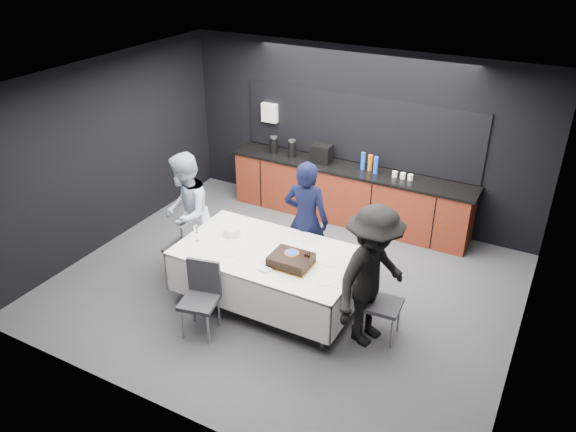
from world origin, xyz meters
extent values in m
plane|color=#434448|center=(0.00, 0.00, 0.00)|extent=(6.00, 6.00, 0.00)
cube|color=white|center=(0.00, 0.00, 2.80)|extent=(6.00, 5.00, 0.04)
cube|color=black|center=(0.00, 2.50, 1.40)|extent=(6.00, 0.04, 2.80)
cube|color=black|center=(0.00, -2.50, 1.40)|extent=(6.00, 0.04, 2.80)
cube|color=black|center=(-3.00, 0.00, 1.40)|extent=(0.04, 5.00, 2.80)
cube|color=black|center=(3.00, 0.00, 1.40)|extent=(0.04, 5.00, 2.80)
cube|color=#621F0F|center=(0.00, 2.20, 0.45)|extent=(4.00, 0.60, 0.90)
cube|color=black|center=(0.00, 2.20, 0.92)|extent=(4.10, 0.64, 0.04)
cube|color=black|center=(0.00, 2.48, 1.50)|extent=(4.00, 0.03, 1.10)
cube|color=white|center=(-1.60, 2.43, 1.55)|extent=(0.28, 0.12, 0.32)
cylinder|color=black|center=(-1.40, 2.20, 1.07)|extent=(0.14, 0.14, 0.26)
cylinder|color=black|center=(-1.05, 2.20, 1.07)|extent=(0.14, 0.14, 0.26)
cube|color=black|center=(-0.50, 2.20, 1.09)|extent=(0.32, 0.24, 0.30)
cylinder|color=blue|center=(0.20, 2.25, 1.08)|extent=(0.07, 0.07, 0.28)
cylinder|color=orange|center=(0.32, 2.25, 1.07)|extent=(0.07, 0.07, 0.26)
cylinder|color=blue|center=(0.44, 2.18, 1.08)|extent=(0.07, 0.07, 0.28)
cylinder|color=white|center=(0.75, 2.20, 0.98)|extent=(0.08, 0.08, 0.09)
cylinder|color=white|center=(0.88, 2.20, 0.98)|extent=(0.08, 0.08, 0.09)
cylinder|color=white|center=(1.00, 2.20, 0.98)|extent=(0.08, 0.08, 0.09)
cylinder|color=#99999E|center=(-1.40, 2.20, 1.21)|extent=(0.12, 0.12, 0.03)
cylinder|color=#99999E|center=(-1.05, 2.20, 1.21)|extent=(0.12, 0.12, 0.03)
cylinder|color=#99999E|center=(-1.00, -0.90, 0.38)|extent=(0.06, 0.06, 0.75)
cylinder|color=#99999E|center=(-1.00, 0.10, 0.38)|extent=(0.06, 0.06, 0.75)
cylinder|color=#99999E|center=(1.00, -0.90, 0.38)|extent=(0.06, 0.06, 0.75)
cylinder|color=#99999E|center=(1.00, 0.10, 0.38)|extent=(0.06, 0.06, 0.75)
cube|color=white|center=(0.00, -0.40, 0.76)|extent=(2.32, 1.32, 0.04)
cube|color=white|center=(0.00, -1.05, 0.49)|extent=(2.32, 0.02, 0.55)
cube|color=white|center=(0.00, 0.25, 0.49)|extent=(2.32, 0.02, 0.55)
cube|color=white|center=(-1.15, -0.40, 0.49)|extent=(0.02, 1.32, 0.55)
cube|color=white|center=(1.15, -0.40, 0.49)|extent=(0.02, 1.32, 0.55)
cube|color=#EEB246|center=(0.39, -0.54, 0.79)|extent=(0.53, 0.43, 0.01)
cube|color=black|center=(0.39, -0.54, 0.85)|extent=(0.49, 0.39, 0.11)
cube|color=black|center=(0.39, -0.54, 0.91)|extent=(0.49, 0.39, 0.01)
cylinder|color=orange|center=(0.37, -0.48, 0.91)|extent=(0.18, 0.18, 0.00)
cylinder|color=blue|center=(0.37, -0.48, 0.92)|extent=(0.15, 0.15, 0.01)
sphere|color=black|center=(0.57, -0.42, 0.93)|extent=(0.04, 0.04, 0.04)
sphere|color=black|center=(0.59, -0.46, 0.93)|extent=(0.04, 0.04, 0.04)
sphere|color=black|center=(0.55, -0.46, 0.93)|extent=(0.04, 0.04, 0.04)
cylinder|color=white|center=(-0.64, -0.27, 0.83)|extent=(0.22, 0.22, 0.10)
cylinder|color=white|center=(-0.41, -0.67, 0.78)|extent=(0.22, 0.22, 0.01)
cylinder|color=white|center=(0.78, -0.28, 0.78)|extent=(0.21, 0.21, 0.01)
cylinder|color=white|center=(0.89, -0.67, 0.78)|extent=(0.20, 0.20, 0.01)
cylinder|color=white|center=(-0.07, -0.05, 0.78)|extent=(0.22, 0.22, 0.01)
cube|color=white|center=(0.16, -0.80, 0.79)|extent=(0.18, 0.12, 0.03)
cylinder|color=white|center=(-0.96, -0.62, 0.78)|extent=(0.06, 0.06, 0.00)
cylinder|color=white|center=(-0.96, -0.62, 0.84)|extent=(0.01, 0.01, 0.12)
cylinder|color=white|center=(-0.96, -0.62, 0.95)|extent=(0.05, 0.05, 0.10)
cube|color=#2E2E33|center=(-1.37, -0.43, 0.45)|extent=(0.42, 0.42, 0.05)
cube|color=#2E2E33|center=(-1.18, -0.43, 0.70)|extent=(0.04, 0.42, 0.45)
cylinder|color=#99999E|center=(-1.54, -0.26, 0.22)|extent=(0.03, 0.03, 0.44)
cylinder|color=#99999E|center=(-1.54, -0.60, 0.22)|extent=(0.03, 0.03, 0.44)
cylinder|color=#99999E|center=(-1.20, -0.26, 0.22)|extent=(0.03, 0.03, 0.44)
cylinder|color=#99999E|center=(-1.20, -0.60, 0.22)|extent=(0.03, 0.03, 0.44)
cube|color=#2E2E33|center=(1.52, -0.35, 0.45)|extent=(0.45, 0.45, 0.05)
cube|color=#2E2E33|center=(1.33, -0.36, 0.70)|extent=(0.07, 0.42, 0.45)
cylinder|color=#99999E|center=(1.70, -0.51, 0.22)|extent=(0.03, 0.03, 0.44)
cylinder|color=#99999E|center=(1.68, -0.17, 0.22)|extent=(0.03, 0.03, 0.44)
cylinder|color=#99999E|center=(1.36, -0.53, 0.22)|extent=(0.03, 0.03, 0.44)
cylinder|color=#99999E|center=(1.34, -0.19, 0.22)|extent=(0.03, 0.03, 0.44)
cube|color=#2E2E33|center=(-0.44, -1.33, 0.45)|extent=(0.50, 0.50, 0.05)
cube|color=#2E2E33|center=(-0.48, -1.15, 0.70)|extent=(0.42, 0.13, 0.45)
cylinder|color=#99999E|center=(-0.57, -1.53, 0.22)|extent=(0.03, 0.03, 0.44)
cylinder|color=#99999E|center=(-0.23, -1.46, 0.22)|extent=(0.03, 0.03, 0.44)
cylinder|color=#99999E|center=(-0.64, -1.20, 0.22)|extent=(0.03, 0.03, 0.44)
cylinder|color=#99999E|center=(-0.31, -1.13, 0.22)|extent=(0.03, 0.03, 0.44)
imported|color=black|center=(0.12, 0.40, 0.87)|extent=(0.68, 0.49, 1.73)
imported|color=#9EB0C7|center=(-1.45, -0.20, 0.87)|extent=(0.96, 1.05, 1.74)
imported|color=black|center=(1.40, -0.48, 0.89)|extent=(0.93, 1.28, 1.78)
camera|label=1|loc=(3.06, -5.60, 4.51)|focal=35.00mm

